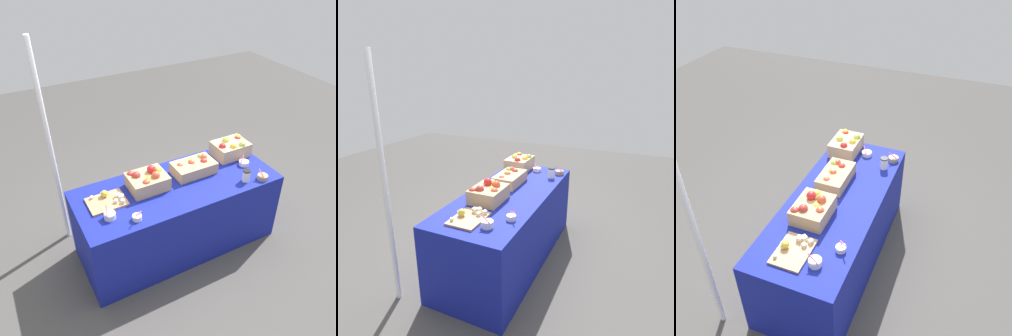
# 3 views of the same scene
# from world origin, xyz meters

# --- Properties ---
(ground_plane) EXTENTS (10.00, 10.00, 0.00)m
(ground_plane) POSITION_xyz_m (0.00, 0.00, 0.00)
(ground_plane) COLOR #474442
(table) EXTENTS (1.90, 0.76, 0.74)m
(table) POSITION_xyz_m (0.00, 0.00, 0.37)
(table) COLOR navy
(table) RESTS_ON ground_plane
(apple_crate_left) EXTENTS (0.35, 0.26, 0.18)m
(apple_crate_left) POSITION_xyz_m (0.73, 0.19, 0.82)
(apple_crate_left) COLOR tan
(apple_crate_left) RESTS_ON table
(apple_crate_middle) EXTENTS (0.41, 0.24, 0.14)m
(apple_crate_middle) POSITION_xyz_m (0.24, 0.10, 0.80)
(apple_crate_middle) COLOR tan
(apple_crate_middle) RESTS_ON table
(apple_crate_right) EXTENTS (0.34, 0.28, 0.20)m
(apple_crate_right) POSITION_xyz_m (-0.26, 0.09, 0.82)
(apple_crate_right) COLOR tan
(apple_crate_right) RESTS_ON table
(cutting_board_back) EXTENTS (0.33, 0.25, 0.08)m
(cutting_board_back) POSITION_xyz_m (-0.65, 0.06, 0.76)
(cutting_board_back) COLOR tan
(cutting_board_back) RESTS_ON table
(sample_bowl_near) EXTENTS (0.10, 0.10, 0.10)m
(sample_bowl_near) POSITION_xyz_m (0.75, -0.31, 0.76)
(sample_bowl_near) COLOR gray
(sample_bowl_near) RESTS_ON table
(sample_bowl_mid) EXTENTS (0.10, 0.10, 0.09)m
(sample_bowl_mid) POSITION_xyz_m (0.74, -0.03, 0.76)
(sample_bowl_mid) COLOR silver
(sample_bowl_mid) RESTS_ON table
(sample_bowl_far) EXTENTS (0.10, 0.10, 0.11)m
(sample_bowl_far) POSITION_xyz_m (-0.71, -0.14, 0.77)
(sample_bowl_far) COLOR silver
(sample_bowl_far) RESTS_ON table
(sample_bowl_extra) EXTENTS (0.09, 0.09, 0.10)m
(sample_bowl_extra) POSITION_xyz_m (-0.52, -0.26, 0.76)
(sample_bowl_extra) COLOR silver
(sample_bowl_extra) RESTS_ON table
(coffee_cup) EXTENTS (0.07, 0.07, 0.12)m
(coffee_cup) POSITION_xyz_m (0.59, -0.25, 0.80)
(coffee_cup) COLOR silver
(coffee_cup) RESTS_ON table
(tent_pole) EXTENTS (0.04, 0.04, 2.05)m
(tent_pole) POSITION_xyz_m (-0.95, 0.62, 1.02)
(tent_pole) COLOR white
(tent_pole) RESTS_ON ground_plane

